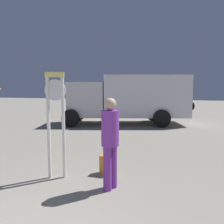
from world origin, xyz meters
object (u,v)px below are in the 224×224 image
Objects in this scene: standing_clock at (56,114)px; box_truck_far at (151,92)px; backpack at (108,165)px; person_near_clock at (110,139)px; box_truck_near at (130,97)px.

box_truck_far reaches higher than standing_clock.
standing_clock is 0.31× the size of box_truck_far.
backpack is at bearing 28.45° from standing_clock.
box_truck_near reaches higher than person_near_clock.
box_truck_far is (-1.14, 16.08, 1.43)m from backpack.
backpack is 0.06× the size of box_truck_far.
box_truck_far reaches higher than box_truck_near.
standing_clock is 7.71m from box_truck_near.
backpack is at bearing -85.94° from box_truck_far.
box_truck_near is at bearing -90.00° from box_truck_far.
standing_clock is at bearing -151.55° from backpack.
backpack is 7.38m from box_truck_near.
person_near_clock is 8.01m from box_truck_near.
backpack is (-0.29, 0.68, -0.77)m from person_near_clock.
person_near_clock is at bearing -6.88° from standing_clock.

